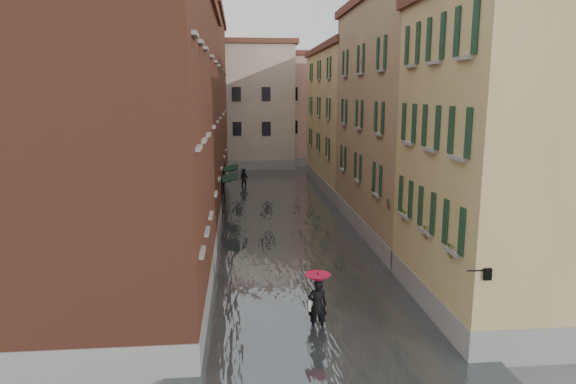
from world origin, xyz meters
name	(u,v)px	position (x,y,z in m)	size (l,w,h in m)	color
ground	(310,296)	(0.00, 0.00, 0.00)	(120.00, 120.00, 0.00)	#5E5D60
floodwater	(283,218)	(0.00, 13.00, 0.10)	(10.00, 60.00, 0.20)	#4E5456
building_left_near	(112,143)	(-7.00, -2.00, 6.50)	(6.00, 8.00, 13.00)	brown
building_left_mid	(161,128)	(-7.00, 9.00, 6.25)	(6.00, 14.00, 12.50)	#5C281D
building_left_far	(188,107)	(-7.00, 24.00, 7.00)	(6.00, 16.00, 14.00)	brown
building_right_near	(510,161)	(7.00, -2.00, 5.75)	(6.00, 8.00, 11.50)	tan
building_right_mid	(411,122)	(7.00, 9.00, 6.50)	(6.00, 14.00, 13.00)	#9E895F
building_right_far	(354,121)	(7.00, 24.00, 5.75)	(6.00, 16.00, 11.50)	tan
building_end_cream	(237,108)	(-3.00, 38.00, 6.50)	(12.00, 9.00, 13.00)	beige
building_end_pink	(315,111)	(6.00, 40.00, 6.00)	(10.00, 9.00, 12.00)	tan
awning_near	(229,179)	(-3.49, 14.55, 2.46)	(1.09, 2.87, 2.80)	black
awning_far	(230,169)	(-3.49, 18.97, 2.46)	(1.09, 2.74, 2.80)	black
wall_lantern	(486,273)	(4.33, -6.00, 3.01)	(0.71, 0.22, 0.35)	black
window_planters	(408,207)	(4.12, 0.51, 3.51)	(0.59, 10.70, 0.84)	maroon
pedestrian_main	(317,297)	(-0.16, -3.07, 1.23)	(0.94, 0.94, 2.06)	black
pedestrian_far	(244,178)	(-2.44, 24.47, 0.84)	(0.82, 0.64, 1.68)	black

